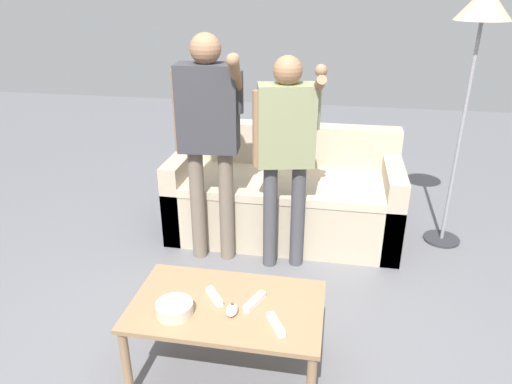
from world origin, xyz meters
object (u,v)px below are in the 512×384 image
Objects in this scene: coffee_table at (227,312)px; snack_bowl at (174,308)px; game_remote_nunchuk at (232,310)px; couch at (285,197)px; game_remote_wand_far at (214,296)px; player_left at (209,126)px; player_center at (286,142)px; game_remote_wand_near at (255,301)px; game_remote_wand_spare at (276,324)px; floor_lamp at (481,22)px.

snack_bowl is (-0.23, -0.12, 0.08)m from coffee_table.
snack_bowl reaches higher than game_remote_nunchuk.
game_remote_wand_far is (-0.17, -1.59, 0.14)m from couch.
player_left is at bearing 108.67° from coffee_table.
game_remote_wand_far is at bearing -96.20° from couch.
player_center is 9.33× the size of game_remote_wand_near.
game_remote_nunchuk reaches higher than game_remote_wand_near.
game_remote_wand_spare reaches higher than coffee_table.
game_remote_wand_far is (-1.45, -1.64, -1.22)m from floor_lamp.
game_remote_nunchuk is 1.38m from player_left.
game_remote_wand_spare is (0.11, -1.22, -0.50)m from player_center.
player_left is 1.33m from game_remote_wand_near.
game_remote_wand_near is 0.20m from game_remote_wand_spare.
game_remote_nunchuk is 0.14m from game_remote_wand_near.
game_remote_wand_far is at bearing 178.94° from game_remote_wand_near.
game_remote_wand_near is at bearing -64.69° from player_left.
floor_lamp is at bearing 50.38° from coffee_table.
floor_lamp is 1.26× the size of player_center.
couch is at bearing 88.05° from game_remote_nunchuk.
floor_lamp is 13.52× the size of game_remote_wand_far.
player_center is 9.55× the size of game_remote_wand_spare.
game_remote_nunchuk is 0.63× the size of game_remote_wand_far.
floor_lamp reaches higher than coffee_table.
couch is at bearing 95.92° from player_center.
game_remote_wand_spare is at bearing -25.62° from coffee_table.
snack_bowl is at bearing -132.10° from floor_lamp.
coffee_table is 1.34m from player_left.
game_remote_nunchuk is at bearing 166.07° from game_remote_wand_spare.
player_left reaches higher than coffee_table.
couch is 1.87m from floor_lamp.
snack_bowl is at bearing -137.51° from game_remote_wand_far.
coffee_table is 6.85× the size of game_remote_wand_far.
snack_bowl is at bearing -83.32° from player_left.
game_remote_wand_spare is at bearing -84.59° from couch.
game_remote_wand_spare is (0.64, -1.24, -0.57)m from player_left.
couch reaches higher than game_remote_nunchuk.
couch is 1.62m from coffee_table.
game_remote_wand_near is at bearing 21.08° from snack_bowl.
player_center reaches higher than game_remote_wand_near.
player_left reaches higher than game_remote_wand_near.
player_center is (-1.23, -0.57, -0.72)m from floor_lamp.
floor_lamp is (1.28, 0.05, 1.36)m from couch.
couch is 11.46× the size of game_remote_wand_spare.
coffee_table is 1.24m from player_center.
player_center reaches higher than snack_bowl.
game_remote_wand_far is at bearing 155.06° from game_remote_wand_spare.
game_remote_nunchuk is 0.05× the size of floor_lamp.
snack_bowl reaches higher than game_remote_wand_near.
coffee_table is at bearing -71.33° from player_left.
snack_bowl is at bearing -158.92° from game_remote_wand_near.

